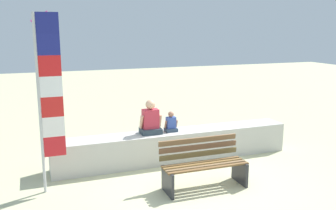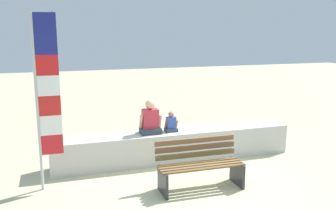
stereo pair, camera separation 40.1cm
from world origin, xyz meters
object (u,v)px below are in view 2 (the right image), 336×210
Objects in this scene: person_adult at (150,120)px; flag_banner at (45,92)px; person_child at (171,124)px; kite_magenta at (50,18)px; park_bench at (200,166)px.

flag_banner reaches higher than person_adult.
person_child is 0.50× the size of kite_magenta.
flag_banner reaches higher than person_child.
flag_banner is 3.51× the size of kite_magenta.
person_adult is at bearing -56.65° from kite_magenta.
person_adult is 4.11m from kite_magenta.
person_child is at bearing 91.93° from park_bench.
person_child is at bearing 0.04° from person_adult.
flag_banner is at bearing -159.91° from person_adult.
park_bench is 3.05m from flag_banner.
park_bench is 2.14× the size of person_adult.
kite_magenta is (-1.91, 2.90, 2.19)m from person_adult.
kite_magenta is (-2.38, 2.90, 2.30)m from person_child.
flag_banner is (-2.10, -0.77, 0.84)m from person_adult.
person_adult is (-0.52, 1.54, 0.53)m from park_bench.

